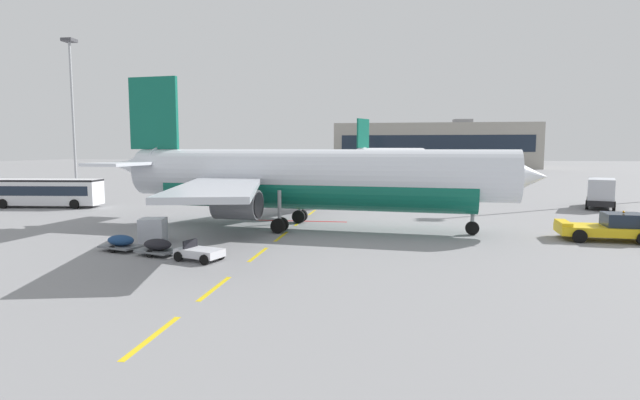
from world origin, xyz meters
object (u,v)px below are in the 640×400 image
pushback_tug (609,227)px  airliner_mid_left (393,158)px  apron_shuttle_bus (43,191)px  fuel_service_truck (601,193)px  uld_cargo_container (153,230)px  baggage_train (158,247)px  apron_light_mast_near (72,95)px  airliner_foreground (307,178)px

pushback_tug → airliner_mid_left: size_ratio=0.18×
apron_shuttle_bus → fuel_service_truck: (58.50, 7.81, -0.10)m
pushback_tug → fuel_service_truck: size_ratio=0.84×
airliner_mid_left → uld_cargo_container: size_ratio=18.13×
baggage_train → uld_cargo_container: size_ratio=4.62×
pushback_tug → fuel_service_truck: bearing=70.6°
pushback_tug → fuel_service_truck: fuel_service_truck is taller
airliner_mid_left → fuel_service_truck: size_ratio=4.58×
apron_shuttle_bus → apron_light_mast_near: 31.21m
pushback_tug → apron_shuttle_bus: bearing=167.0°
fuel_service_truck → airliner_foreground: bearing=-148.3°
pushback_tug → uld_cargo_container: (-30.57, -5.05, -0.10)m
fuel_service_truck → airliner_mid_left: bearing=109.3°
airliner_mid_left → apron_shuttle_bus: bearing=-117.4°
airliner_foreground → apron_light_mast_near: (-43.64, 34.77, 10.62)m
airliner_foreground → baggage_train: bearing=-121.5°
apron_shuttle_bus → apron_light_mast_near: (-13.38, 25.12, 12.82)m
airliner_mid_left → pushback_tug: bearing=-79.7°
apron_shuttle_bus → baggage_train: 31.38m
apron_shuttle_bus → uld_cargo_container: 27.01m
pushback_tug → apron_light_mast_near: apron_light_mast_near is taller
fuel_service_truck → uld_cargo_container: bearing=-146.5°
pushback_tug → apron_light_mast_near: (-64.94, 37.04, 13.67)m
uld_cargo_container → baggage_train: bearing=-59.7°
airliner_foreground → baggage_train: 13.71m
uld_cargo_container → airliner_mid_left: bearing=79.9°
airliner_foreground → baggage_train: (-6.94, -11.31, -3.42)m
baggage_train → fuel_service_truck: bearing=39.3°
airliner_foreground → fuel_service_truck: (28.24, 17.46, -2.30)m
baggage_train → apron_light_mast_near: apron_light_mast_near is taller
airliner_mid_left → baggage_train: bearing=-98.2°
pushback_tug → baggage_train: 29.66m
apron_light_mast_near → pushback_tug: bearing=-29.7°
pushback_tug → airliner_mid_left: airliner_mid_left is taller
fuel_service_truck → baggage_train: size_ratio=0.86×
pushback_tug → airliner_foreground: bearing=173.9°
pushback_tug → uld_cargo_container: size_ratio=3.34×
fuel_service_truck → pushback_tug: bearing=-109.4°
airliner_foreground → apron_light_mast_near: size_ratio=1.50×
airliner_foreground → uld_cargo_container: bearing=-141.7°
apron_light_mast_near → baggage_train: bearing=-51.5°
airliner_mid_left → fuel_service_truck: (21.92, -62.70, -2.38)m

